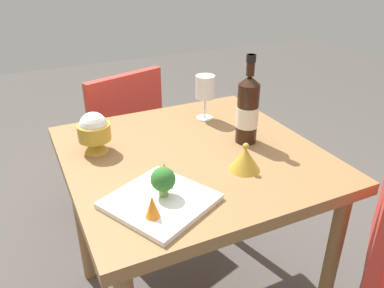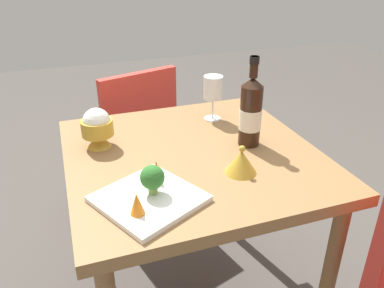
% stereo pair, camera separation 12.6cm
% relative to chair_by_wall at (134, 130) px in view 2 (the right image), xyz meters
% --- Properties ---
extents(dining_table, '(0.84, 0.84, 0.75)m').
position_rel_chair_by_wall_xyz_m(dining_table, '(0.71, 0.07, 0.12)').
color(dining_table, olive).
rests_on(dining_table, ground_plane).
extents(chair_by_wall, '(0.50, 0.50, 0.85)m').
position_rel_chair_by_wall_xyz_m(chair_by_wall, '(0.00, 0.00, 0.00)').
color(chair_by_wall, red).
rests_on(chair_by_wall, ground_plane).
extents(wine_bottle, '(0.08, 0.08, 0.31)m').
position_rel_chair_by_wall_xyz_m(wine_bottle, '(0.72, 0.28, 0.34)').
color(wine_bottle, black).
rests_on(wine_bottle, dining_table).
extents(wine_glass, '(0.08, 0.08, 0.18)m').
position_rel_chair_by_wall_xyz_m(wine_glass, '(0.47, 0.24, 0.35)').
color(wine_glass, white).
rests_on(wine_glass, dining_table).
extents(rice_bowl, '(0.11, 0.11, 0.14)m').
position_rel_chair_by_wall_xyz_m(rice_bowl, '(0.56, -0.23, 0.29)').
color(rice_bowl, gold).
rests_on(rice_bowl, dining_table).
extents(rice_bowl_lid, '(0.10, 0.10, 0.09)m').
position_rel_chair_by_wall_xyz_m(rice_bowl_lid, '(0.88, 0.16, 0.26)').
color(rice_bowl_lid, gold).
rests_on(rice_bowl_lid, dining_table).
extents(serving_plate, '(0.33, 0.33, 0.02)m').
position_rel_chair_by_wall_xyz_m(serving_plate, '(0.94, -0.14, 0.23)').
color(serving_plate, white).
rests_on(serving_plate, dining_table).
extents(broccoli_floret, '(0.07, 0.07, 0.09)m').
position_rel_chair_by_wall_xyz_m(broccoli_floret, '(0.93, -0.13, 0.28)').
color(broccoli_floret, '#729E4C').
rests_on(broccoli_floret, serving_plate).
extents(carrot_garnish_left, '(0.03, 0.03, 0.07)m').
position_rel_chair_by_wall_xyz_m(carrot_garnish_left, '(0.87, -0.10, 0.27)').
color(carrot_garnish_left, orange).
rests_on(carrot_garnish_left, serving_plate).
extents(carrot_garnish_right, '(0.04, 0.04, 0.06)m').
position_rel_chair_by_wall_xyz_m(carrot_garnish_right, '(1.00, -0.18, 0.27)').
color(carrot_garnish_right, orange).
rests_on(carrot_garnish_right, serving_plate).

